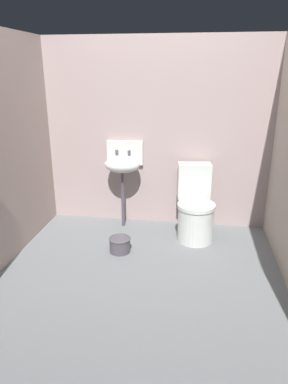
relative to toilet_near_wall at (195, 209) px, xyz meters
name	(u,v)px	position (x,y,z in m)	size (l,w,h in m)	color
ground_plane	(139,281)	(-0.47, -0.89, -0.36)	(2.95, 2.88, 0.08)	slate
wall_back	(157,135)	(-0.47, 0.40, 0.73)	(2.95, 0.10, 2.11)	#A6918F
toilet_near_wall	(195,209)	(0.00, 0.00, 0.00)	(0.45, 0.63, 0.78)	silver
sink	(123,164)	(-0.83, 0.19, 0.43)	(0.42, 0.35, 0.99)	#4C4651
bucket	(120,244)	(-0.74, -0.46, -0.24)	(0.22, 0.22, 0.16)	#4C4651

